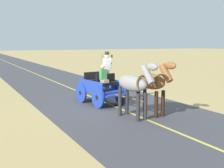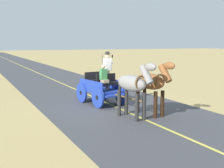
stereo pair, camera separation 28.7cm
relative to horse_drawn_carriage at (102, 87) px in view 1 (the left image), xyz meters
name	(u,v)px [view 1 (the left image)]	position (x,y,z in m)	size (l,w,h in m)	color
ground_plane	(111,105)	(-0.25, 0.48, -0.82)	(200.00, 200.00, 0.00)	tan
road_surface	(111,105)	(-0.25, 0.48, -0.81)	(6.58, 160.00, 0.01)	#424247
road_centre_stripe	(111,105)	(-0.25, 0.48, -0.81)	(0.12, 160.00, 0.00)	#DBCC4C
horse_drawn_carriage	(102,87)	(0.00, 0.00, 0.00)	(1.73, 4.51, 2.50)	#1E3899
horse_near_side	(152,83)	(-0.88, 2.94, 0.51)	(0.77, 2.15, 2.21)	brown
horse_off_side	(134,85)	(0.05, 3.07, 0.51)	(0.81, 2.15, 2.21)	gray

